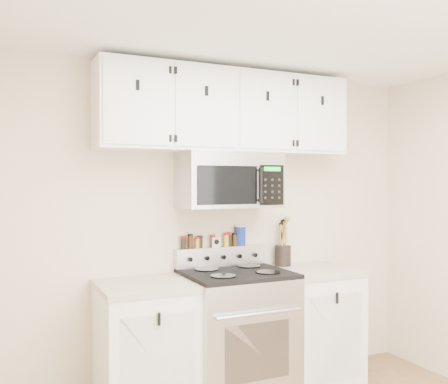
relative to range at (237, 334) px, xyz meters
name	(u,v)px	position (x,y,z in m)	size (l,w,h in m)	color
back_wall	(219,228)	(0.00, 0.32, 0.76)	(3.50, 0.01, 2.50)	beige
range	(237,334)	(0.00, 0.00, 0.00)	(0.76, 0.65, 1.10)	#B7B7BA
base_cabinet_left	(145,349)	(-0.69, 0.02, -0.03)	(0.64, 0.62, 0.92)	white
base_cabinet_right	(312,325)	(0.69, 0.02, -0.03)	(0.64, 0.62, 0.92)	white
microwave	(229,180)	(0.00, 0.13, 1.14)	(0.76, 0.44, 0.42)	#9E9EA3
upper_cabinets	(228,112)	(0.00, 0.15, 1.66)	(2.00, 0.35, 0.62)	white
utensil_crock	(283,254)	(0.54, 0.23, 0.53)	(0.13, 0.13, 0.39)	black
kitchen_timer	(215,242)	(-0.05, 0.28, 0.65)	(0.07, 0.06, 0.08)	silver
salt_canister	(240,235)	(0.17, 0.28, 0.70)	(0.09, 0.09, 0.17)	navy
spice_jar_0	(183,242)	(-0.32, 0.28, 0.66)	(0.04, 0.04, 0.10)	black
spice_jar_1	(190,241)	(-0.26, 0.28, 0.67)	(0.04, 0.04, 0.11)	#391C0D
spice_jar_2	(197,242)	(-0.20, 0.28, 0.66)	(0.04, 0.04, 0.09)	#C58B17
spice_jar_3	(200,242)	(-0.18, 0.28, 0.66)	(0.04, 0.04, 0.10)	black
spice_jar_4	(213,241)	(-0.07, 0.28, 0.66)	(0.04, 0.04, 0.10)	#432410
spice_jar_5	(226,240)	(0.05, 0.28, 0.67)	(0.04, 0.04, 0.11)	gold
spice_jar_6	(229,239)	(0.07, 0.28, 0.67)	(0.05, 0.05, 0.11)	black
spice_jar_7	(235,239)	(0.12, 0.28, 0.67)	(0.04, 0.04, 0.11)	#3B230E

